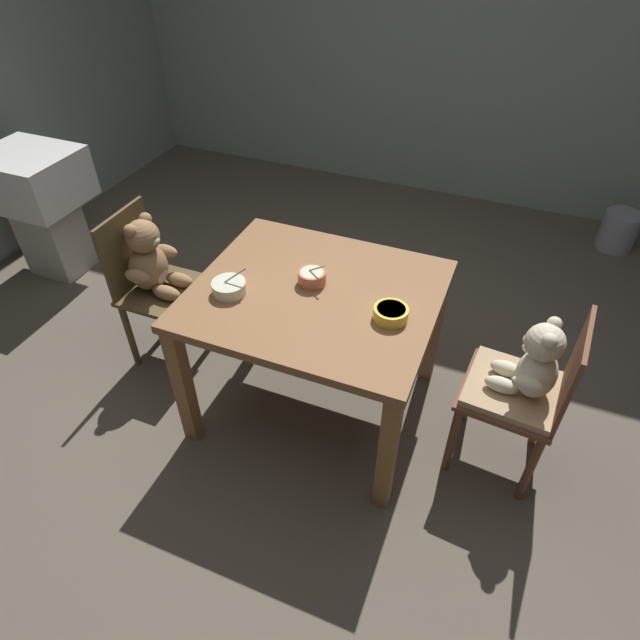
# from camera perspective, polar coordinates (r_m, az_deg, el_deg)

# --- Properties ---
(ground_plane) EXTENTS (5.20, 5.20, 0.04)m
(ground_plane) POSITION_cam_1_polar(r_m,az_deg,el_deg) (2.81, -0.39, -9.02)
(ground_plane) COLOR brown
(dining_table) EXTENTS (1.04, 0.91, 0.72)m
(dining_table) POSITION_cam_1_polar(r_m,az_deg,el_deg) (2.36, -0.46, 0.98)
(dining_table) COLOR brown
(dining_table) RESTS_ON ground_plane
(teddy_chair_near_right) EXTENTS (0.42, 0.42, 0.84)m
(teddy_chair_near_right) POSITION_cam_1_polar(r_m,az_deg,el_deg) (2.32, 21.19, -5.87)
(teddy_chair_near_right) COLOR brown
(teddy_chair_near_right) RESTS_ON ground_plane
(teddy_chair_near_left) EXTENTS (0.36, 0.40, 0.85)m
(teddy_chair_near_left) POSITION_cam_1_polar(r_m,az_deg,el_deg) (2.84, -17.48, 5.25)
(teddy_chair_near_left) COLOR brown
(teddy_chair_near_left) RESTS_ON ground_plane
(porridge_bowl_cream_near_left) EXTENTS (0.15, 0.14, 0.13)m
(porridge_bowl_cream_near_left) POSITION_cam_1_polar(r_m,az_deg,el_deg) (2.30, -9.65, 3.46)
(porridge_bowl_cream_near_left) COLOR beige
(porridge_bowl_cream_near_left) RESTS_ON dining_table
(porridge_bowl_yellow_near_right) EXTENTS (0.14, 0.14, 0.05)m
(porridge_bowl_yellow_near_right) POSITION_cam_1_polar(r_m,az_deg,el_deg) (2.15, 7.54, 0.71)
(porridge_bowl_yellow_near_right) COLOR yellow
(porridge_bowl_yellow_near_right) RESTS_ON dining_table
(porridge_bowl_terracotta_center) EXTENTS (0.13, 0.12, 0.12)m
(porridge_bowl_terracotta_center) POSITION_cam_1_polar(r_m,az_deg,el_deg) (2.32, -0.86, 4.60)
(porridge_bowl_terracotta_center) COLOR #BC6B50
(porridge_bowl_terracotta_center) RESTS_ON dining_table
(sink_basin) EXTENTS (0.55, 0.48, 0.82)m
(sink_basin) POSITION_cam_1_polar(r_m,az_deg,el_deg) (3.83, -27.72, 11.55)
(sink_basin) COLOR #B7B2A8
(sink_basin) RESTS_ON ground_plane
(metal_pail) EXTENTS (0.24, 0.24, 0.27)m
(metal_pail) POSITION_cam_1_polar(r_m,az_deg,el_deg) (4.37, 29.17, 8.29)
(metal_pail) COLOR #93969B
(metal_pail) RESTS_ON ground_plane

